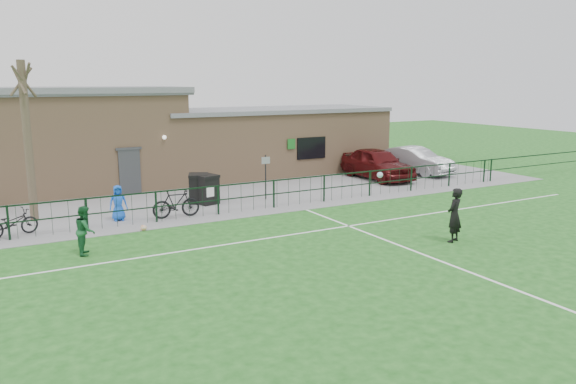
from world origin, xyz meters
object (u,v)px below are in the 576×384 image
spectator_child (118,203)px  outfield_player (85,230)px  car_maroon (377,163)px  wheelie_bin_left (199,189)px  wheelie_bin_right (206,190)px  car_silver (415,160)px  bicycle_c (12,223)px  bare_tree (28,142)px  ball_ground (144,228)px  sign_post (266,177)px  bicycle_d (176,203)px

spectator_child → outfield_player: size_ratio=0.90×
car_maroon → spectator_child: size_ratio=3.62×
wheelie_bin_left → wheelie_bin_right: (0.22, -0.36, -0.00)m
car_silver → bicycle_c: 21.29m
bare_tree → spectator_child: size_ratio=4.41×
spectator_child → wheelie_bin_left: bearing=26.9°
bare_tree → ball_ground: bearing=-47.0°
spectator_child → bicycle_c: bearing=-167.0°
bicycle_c → car_silver: bearing=-100.1°
ball_ground → bare_tree: bearing=133.0°
wheelie_bin_left → ball_ground: size_ratio=5.41×
sign_post → wheelie_bin_left: bearing=165.1°
bare_tree → car_silver: bearing=3.8°
car_silver → ball_ground: 17.58m
bare_tree → ball_ground: size_ratio=27.32×
bicycle_c → spectator_child: 3.74m
car_silver → spectator_child: (-17.31, -2.91, -0.08)m
bicycle_d → ball_ground: size_ratio=8.44×
car_silver → outfield_player: bearing=-172.2°
car_maroon → car_silver: (2.93, 0.34, -0.08)m
sign_post → bicycle_d: sign_post is taller
car_silver → ball_ground: bearing=-175.4°
bicycle_d → car_maroon: bearing=-71.5°
wheelie_bin_left → outfield_player: size_ratio=0.79×
car_maroon → bicycle_c: car_maroon is taller
bare_tree → spectator_child: 3.95m
car_silver → bicycle_d: (-15.25, -3.53, -0.20)m
bare_tree → bicycle_c: size_ratio=3.39×
wheelie_bin_right → bicycle_d: wheelie_bin_right is taller
wheelie_bin_left → bicycle_d: bearing=-106.0°
bicycle_c → bicycle_d: 5.76m
wheelie_bin_left → ball_ground: wheelie_bin_left is taller
car_silver → bicycle_d: 15.66m
bicycle_d → spectator_child: spectator_child is taller
spectator_child → ball_ground: (0.43, -1.91, -0.59)m
bare_tree → ball_ground: 5.56m
bare_tree → bicycle_d: bare_tree is taller
car_silver → outfield_player: 20.27m
bicycle_c → spectator_child: (3.69, 0.52, 0.22)m
bicycle_c → ball_ground: size_ratio=8.05×
wheelie_bin_right → spectator_child: size_ratio=0.87×
spectator_child → ball_ground: size_ratio=6.20×
car_maroon → spectator_child: (-14.38, -2.57, -0.16)m
sign_post → car_maroon: (7.71, 1.82, -0.16)m
car_maroon → bicycle_c: 18.34m
sign_post → ball_ground: (-6.24, -2.67, -0.91)m
wheelie_bin_right → spectator_child: bearing=-179.4°
car_silver → spectator_child: size_ratio=3.38×
wheelie_bin_right → car_maroon: bearing=-7.8°
wheelie_bin_left → car_silver: car_silver is taller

